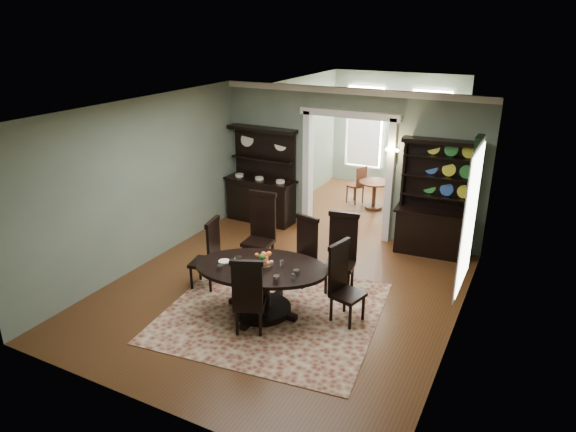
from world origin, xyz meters
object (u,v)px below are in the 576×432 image
object	(u,v)px
sideboard	(262,189)
welsh_dresser	(434,214)
dining_table	(262,280)
parlor_table	(374,191)

from	to	relation	value
sideboard	welsh_dresser	xyz separation A→B (m)	(3.75, 0.00, 0.07)
dining_table	welsh_dresser	distance (m)	3.84
dining_table	parlor_table	world-z (taller)	dining_table
dining_table	welsh_dresser	bearing A→B (deg)	45.90
sideboard	parlor_table	xyz separation A→B (m)	(1.99, 1.88, -0.29)
sideboard	welsh_dresser	world-z (taller)	welsh_dresser
dining_table	parlor_table	size ratio (longest dim) A/B	3.17
parlor_table	sideboard	bearing A→B (deg)	-136.65
dining_table	parlor_table	distance (m)	5.25
dining_table	sideboard	bearing A→B (deg)	104.02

